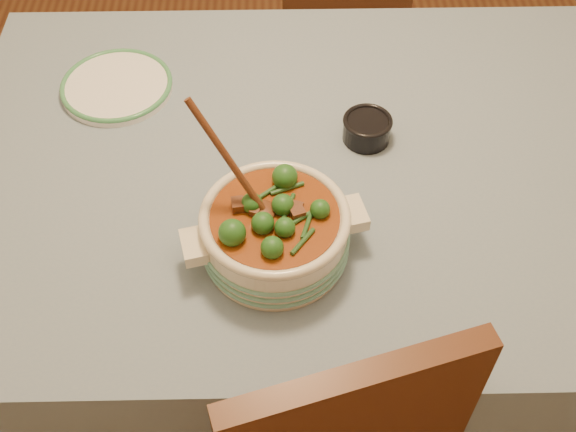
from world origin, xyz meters
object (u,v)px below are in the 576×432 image
object	(u,v)px
dining_table	(346,188)
chair_far	(347,42)
stew_casserole	(275,229)
condiment_bowl	(367,128)
white_plate	(117,86)

from	to	relation	value
dining_table	chair_far	size ratio (longest dim) A/B	2.12
chair_far	stew_casserole	bearing A→B (deg)	90.32
dining_table	stew_casserole	distance (m)	0.33
condiment_bowl	white_plate	bearing A→B (deg)	163.16
dining_table	chair_far	world-z (taller)	chair_far
condiment_bowl	chair_far	distance (m)	0.82
stew_casserole	white_plate	distance (m)	0.60
dining_table	condiment_bowl	xyz separation A→B (m)	(0.04, 0.06, 0.12)
dining_table	condiment_bowl	world-z (taller)	condiment_bowl
dining_table	chair_far	bearing A→B (deg)	84.81
condiment_bowl	chair_far	xyz separation A→B (m)	(0.03, 0.75, -0.34)
dining_table	stew_casserole	bearing A→B (deg)	-123.25
white_plate	chair_far	world-z (taller)	chair_far
stew_casserole	white_plate	world-z (taller)	stew_casserole
white_plate	stew_casserole	bearing A→B (deg)	-52.63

